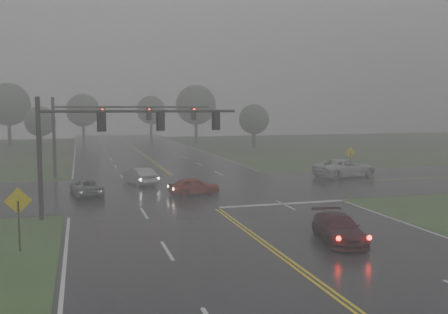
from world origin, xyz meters
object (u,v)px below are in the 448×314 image
object	(u,v)px
car_grey	(86,195)
signal_gantry_near	(103,133)
signal_gantry_far	(105,121)
pickup_white	(345,177)
sedan_maroon	(338,242)
sedan_silver	(140,184)
sedan_red	(194,195)

from	to	relation	value
car_grey	signal_gantry_near	bearing A→B (deg)	89.68
signal_gantry_far	pickup_white	bearing A→B (deg)	-16.99
signal_gantry_near	signal_gantry_far	world-z (taller)	signal_gantry_far
sedan_maroon	sedan_silver	size ratio (longest dim) A/B	1.03
car_grey	signal_gantry_near	distance (m)	8.82
sedan_maroon	signal_gantry_far	distance (m)	27.61
signal_gantry_near	sedan_silver	bearing A→B (deg)	73.65
sedan_silver	pickup_white	world-z (taller)	pickup_white
signal_gantry_near	sedan_maroon	bearing A→B (deg)	-40.82
sedan_maroon	sedan_silver	xyz separation A→B (m)	(-6.86, 20.10, 0.00)
sedan_silver	signal_gantry_near	size ratio (longest dim) A/B	0.36
pickup_white	signal_gantry_far	xyz separation A→B (m)	(-20.57, 6.28, 5.05)
car_grey	pickup_white	size ratio (longest dim) A/B	0.72
pickup_white	car_grey	bearing A→B (deg)	86.86
sedan_silver	pickup_white	size ratio (longest dim) A/B	0.70
car_grey	signal_gantry_near	xyz separation A→B (m)	(0.94, -7.36, 4.78)
pickup_white	sedan_maroon	bearing A→B (deg)	138.49
sedan_maroon	sedan_silver	bearing A→B (deg)	119.79
sedan_red	pickup_white	distance (m)	15.85
sedan_maroon	pickup_white	world-z (taller)	pickup_white
sedan_maroon	signal_gantry_near	distance (m)	14.27
sedan_red	signal_gantry_near	bearing A→B (deg)	124.05
sedan_red	sedan_silver	xyz separation A→B (m)	(-3.19, 5.91, 0.00)
sedan_maroon	signal_gantry_far	world-z (taller)	signal_gantry_far
sedan_red	car_grey	bearing A→B (deg)	69.65
car_grey	sedan_red	bearing A→B (deg)	157.70
pickup_white	sedan_red	bearing A→B (deg)	97.60
car_grey	pickup_white	world-z (taller)	pickup_white
sedan_red	signal_gantry_near	size ratio (longest dim) A/B	0.32
sedan_maroon	sedan_silver	world-z (taller)	sedan_silver
sedan_red	car_grey	world-z (taller)	sedan_red
sedan_red	sedan_silver	bearing A→B (deg)	22.75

